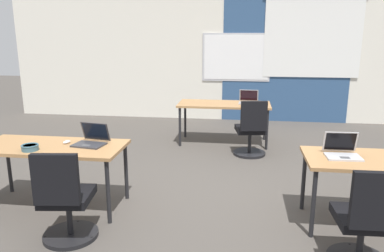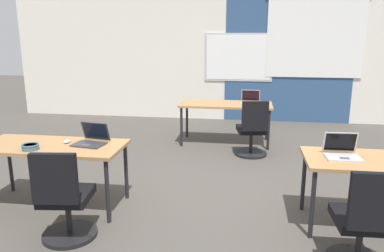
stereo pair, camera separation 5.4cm
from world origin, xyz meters
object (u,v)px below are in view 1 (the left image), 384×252
at_px(chair_near_right_inner, 365,227).
at_px(chair_near_left_inner, 65,204).
at_px(chair_far_right, 251,133).
at_px(snack_bowl, 30,147).
at_px(laptop_far_right, 248,100).
at_px(mouse_near_left_inner, 67,142).
at_px(mouse_far_right, 263,103).
at_px(laptop_near_right_inner, 342,151).
at_px(laptop_near_left_inner, 91,140).
at_px(desk_far_center, 224,107).
at_px(desk_near_left, 51,150).

xyz_separation_m(chair_near_right_inner, chair_near_left_inner, (-2.61, 0.07, 0.00)).
height_order(chair_far_right, snack_bowl, chair_far_right).
bearing_deg(chair_far_right, laptop_far_right, -96.68).
height_order(mouse_near_left_inner, chair_near_left_inner, chair_near_left_inner).
bearing_deg(snack_bowl, mouse_near_left_inner, 48.37).
height_order(chair_far_right, mouse_near_left_inner, chair_far_right).
xyz_separation_m(mouse_near_left_inner, chair_near_left_inner, (0.33, -0.78, -0.36)).
bearing_deg(chair_near_right_inner, mouse_far_right, -81.93).
relative_size(laptop_far_right, chair_near_left_inner, 0.37).
xyz_separation_m(mouse_near_left_inner, snack_bowl, (-0.26, -0.29, 0.02)).
bearing_deg(laptop_near_right_inner, chair_near_left_inner, -166.58).
height_order(laptop_far_right, laptop_near_left_inner, laptop_near_left_inner).
bearing_deg(desk_far_center, laptop_far_right, 10.20).
bearing_deg(mouse_far_right, desk_near_left, -130.28).
bearing_deg(snack_bowl, mouse_far_right, 50.31).
bearing_deg(chair_near_left_inner, mouse_near_left_inner, -73.93).
height_order(mouse_far_right, snack_bowl, snack_bowl).
xyz_separation_m(laptop_near_left_inner, mouse_near_left_inner, (-0.29, -0.00, -0.03)).
xyz_separation_m(laptop_near_left_inner, snack_bowl, (-0.55, -0.30, -0.01)).
distance_m(laptop_near_left_inner, snack_bowl, 0.62).
bearing_deg(chair_near_right_inner, laptop_far_right, -78.12).
height_order(laptop_far_right, laptop_near_right_inner, laptop_near_right_inner).
bearing_deg(laptop_near_left_inner, laptop_far_right, 67.55).
height_order(mouse_far_right, mouse_near_left_inner, same).
bearing_deg(snack_bowl, laptop_near_right_inner, 4.29).
height_order(desk_near_left, chair_near_left_inner, chair_near_left_inner).
height_order(laptop_far_right, mouse_far_right, laptop_far_right).
xyz_separation_m(desk_near_left, desk_far_center, (1.75, 2.80, 0.00)).
bearing_deg(chair_far_right, snack_bowl, 34.95).
bearing_deg(laptop_far_right, mouse_far_right, 0.07).
bearing_deg(laptop_near_left_inner, desk_far_center, 73.60).
bearing_deg(laptop_near_left_inner, snack_bowl, -141.99).
relative_size(laptop_far_right, chair_far_right, 0.37).
height_order(laptop_far_right, chair_near_right_inner, laptop_far_right).
height_order(laptop_near_right_inner, chair_near_left_inner, laptop_near_right_inner).
bearing_deg(chair_far_right, laptop_near_right_inner, 102.17).
relative_size(laptop_near_left_inner, mouse_near_left_inner, 3.35).
xyz_separation_m(desk_far_center, mouse_far_right, (0.68, 0.06, 0.08)).
distance_m(laptop_near_right_inner, laptop_near_left_inner, 2.63).
bearing_deg(mouse_near_left_inner, laptop_near_right_inner, -1.09).
xyz_separation_m(desk_far_center, chair_near_left_inner, (-1.28, -3.49, -0.28)).
bearing_deg(snack_bowl, chair_near_right_inner, -9.84).
relative_size(desk_far_center, chair_far_right, 1.74).
bearing_deg(laptop_near_right_inner, mouse_far_right, 100.52).
bearing_deg(laptop_near_right_inner, mouse_near_left_inner, 176.78).
distance_m(mouse_near_left_inner, snack_bowl, 0.39).
bearing_deg(laptop_far_right, chair_far_right, -83.91).
bearing_deg(mouse_far_right, mouse_near_left_inner, -129.48).
bearing_deg(mouse_near_left_inner, chair_near_right_inner, -16.10).
xyz_separation_m(mouse_far_right, chair_near_right_inner, (0.66, -3.63, -0.36)).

